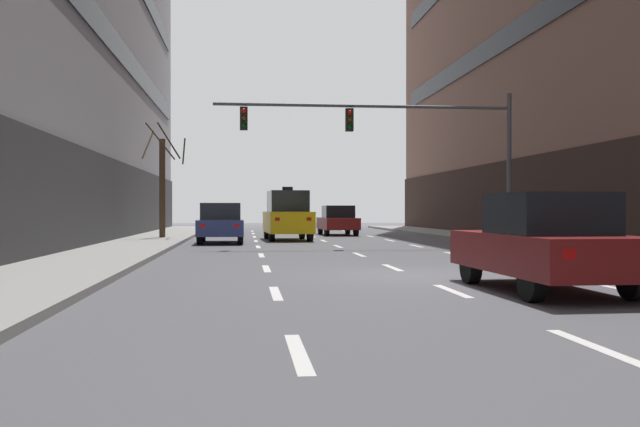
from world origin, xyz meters
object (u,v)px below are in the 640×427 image
at_px(car_driving_0, 221,223).
at_px(street_tree_0, 163,184).
at_px(car_driving_3, 545,243).
at_px(car_driving_1, 338,221).
at_px(taxi_driving_2, 288,216).
at_px(traffic_signal_0, 400,134).
at_px(pedestrian_1, 505,216).

relative_size(car_driving_0, street_tree_0, 0.87).
xyz_separation_m(car_driving_3, street_tree_0, (-8.78, 21.38, 1.76)).
xyz_separation_m(car_driving_1, taxi_driving_2, (-3.13, -6.13, 0.33)).
xyz_separation_m(car_driving_0, taxi_driving_2, (2.95, 2.67, 0.30)).
bearing_deg(car_driving_1, traffic_signal_0, -86.96).
bearing_deg(car_driving_3, pedestrian_1, 71.22).
height_order(car_driving_1, pedestrian_1, pedestrian_1).
bearing_deg(street_tree_0, car_driving_0, -46.85).
xyz_separation_m(car_driving_1, street_tree_0, (-8.79, -5.91, 1.79)).
xyz_separation_m(car_driving_1, traffic_signal_0, (0.68, -12.78, 3.43)).
distance_m(car_driving_1, street_tree_0, 10.74).
relative_size(taxi_driving_2, traffic_signal_0, 0.42).
bearing_deg(car_driving_3, street_tree_0, 112.33).
xyz_separation_m(traffic_signal_0, street_tree_0, (-9.47, 6.87, -1.64)).
relative_size(car_driving_0, pedestrian_1, 2.67).
bearing_deg(car_driving_1, pedestrian_1, -46.40).
distance_m(taxi_driving_2, car_driving_3, 21.38).
relative_size(car_driving_0, taxi_driving_2, 0.94).
xyz_separation_m(car_driving_0, traffic_signal_0, (6.76, -3.98, 3.40)).
bearing_deg(taxi_driving_2, car_driving_1, 62.96).
xyz_separation_m(traffic_signal_0, pedestrian_1, (6.15, 5.61, -3.12)).
xyz_separation_m(car_driving_0, pedestrian_1, (12.91, 1.63, 0.29)).
relative_size(street_tree_0, pedestrian_1, 3.07).
distance_m(car_driving_0, pedestrian_1, 13.01).
bearing_deg(car_driving_1, street_tree_0, -146.09).
xyz_separation_m(street_tree_0, pedestrian_1, (15.62, -1.26, -1.47)).
height_order(car_driving_0, pedestrian_1, pedestrian_1).
xyz_separation_m(car_driving_1, car_driving_3, (-0.01, -27.28, 0.03)).
height_order(traffic_signal_0, street_tree_0, traffic_signal_0).
bearing_deg(street_tree_0, pedestrian_1, -4.61).
xyz_separation_m(taxi_driving_2, traffic_signal_0, (3.81, -6.65, 3.10)).
height_order(car_driving_0, taxi_driving_2, taxi_driving_2).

